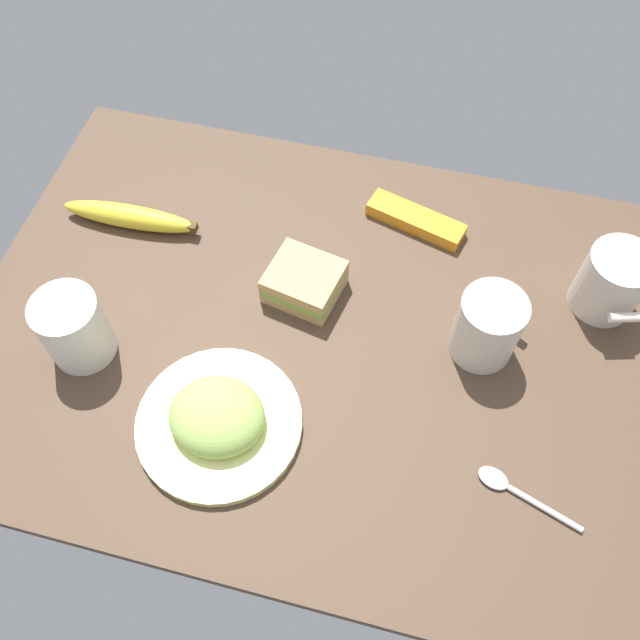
% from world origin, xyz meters
% --- Properties ---
extents(tabletop, '(0.90, 0.64, 0.02)m').
position_xyz_m(tabletop, '(0.00, 0.00, 0.01)').
color(tabletop, '#4C3828').
rests_on(tabletop, ground).
extents(plate_of_food, '(0.19, 0.19, 0.06)m').
position_xyz_m(plate_of_food, '(0.08, 0.15, 0.04)').
color(plate_of_food, '#EAE58C').
rests_on(plate_of_food, tabletop).
extents(coffee_mug_black, '(0.08, 0.10, 0.10)m').
position_xyz_m(coffee_mug_black, '(0.28, 0.09, 0.07)').
color(coffee_mug_black, white).
rests_on(coffee_mug_black, tabletop).
extents(coffee_mug_milky, '(0.08, 0.11, 0.09)m').
position_xyz_m(coffee_mug_milky, '(-0.34, -0.13, 0.07)').
color(coffee_mug_milky, silver).
rests_on(coffee_mug_milky, tabletop).
extents(coffee_mug_spare, '(0.09, 0.10, 0.10)m').
position_xyz_m(coffee_mug_spare, '(-0.20, -0.03, 0.07)').
color(coffee_mug_spare, silver).
rests_on(coffee_mug_spare, tabletop).
extents(sandwich_main, '(0.10, 0.10, 0.04)m').
position_xyz_m(sandwich_main, '(0.04, -0.06, 0.04)').
color(sandwich_main, tan).
rests_on(sandwich_main, tabletop).
extents(banana, '(0.20, 0.04, 0.03)m').
position_xyz_m(banana, '(0.30, -0.11, 0.04)').
color(banana, yellow).
rests_on(banana, tabletop).
extents(spoon, '(0.12, 0.05, 0.01)m').
position_xyz_m(spoon, '(-0.26, 0.15, 0.02)').
color(spoon, silver).
rests_on(spoon, tabletop).
extents(snack_bar, '(0.14, 0.07, 0.02)m').
position_xyz_m(snack_bar, '(-0.09, -0.20, 0.03)').
color(snack_bar, orange).
rests_on(snack_bar, tabletop).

